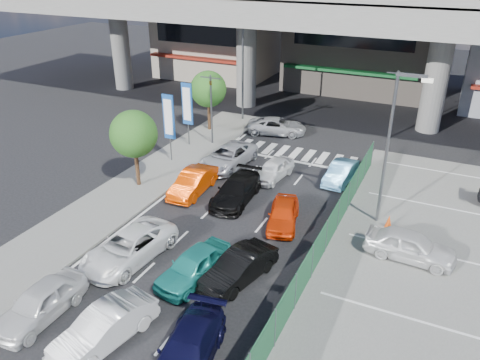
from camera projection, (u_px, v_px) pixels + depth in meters
The scene contains 30 objects.
ground at pixel (207, 247), 22.83m from camera, with size 120.00×120.00×0.00m, color black.
parking_lot at pixel (453, 284), 20.23m from camera, with size 12.00×28.00×0.06m, color slate.
sidewalk_left at pixel (139, 185), 28.73m from camera, with size 4.00×30.00×0.12m, color slate.
fence_run at pixel (320, 248), 21.21m from camera, with size 0.16×22.00×1.80m, color #1C5130, non-canonical shape.
expressway at pixel (339, 10), 36.81m from camera, with size 64.00×14.00×10.75m.
building_west at pixel (218, 16), 52.03m from camera, with size 12.00×10.90×13.00m.
building_center at pixel (366, 12), 46.27m from camera, with size 14.00×10.90×15.00m.
traffic_light_left at pixel (211, 93), 33.20m from camera, with size 1.60×1.24×5.20m.
traffic_light_right at pixel (396, 88), 34.40m from camera, with size 1.60×1.24×5.20m.
street_lamp_right at pixel (392, 138), 22.84m from camera, with size 1.65×0.22×8.00m.
street_lamp_left at pixel (245, 64), 37.75m from camera, with size 1.65×0.22×8.00m.
signboard_near at pixel (169, 119), 30.72m from camera, with size 0.80×0.14×4.70m.
signboard_far at pixel (187, 106), 33.31m from camera, with size 0.80×0.14×4.70m.
tree_near at pixel (134, 134), 27.26m from camera, with size 2.80×2.80×4.80m.
tree_far at pixel (208, 89), 36.09m from camera, with size 2.80×2.80×4.80m.
van_white_back_left at pixel (40, 303), 18.20m from camera, with size 1.63×4.05×1.38m, color silver.
hatch_white_back_mid at pixel (104, 328), 16.99m from camera, with size 1.46×4.19×1.38m, color white.
minivan_navy_back at pixel (187, 351), 16.07m from camera, with size 1.80×4.44×1.29m, color black.
sedan_white_mid_left at pixel (129, 247), 21.62m from camera, with size 2.29×4.97×1.38m, color white.
taxi_teal_mid at pixel (194, 266), 20.35m from camera, with size 1.63×4.05×1.38m, color teal.
hatch_black_mid_right at pixel (239, 267), 20.27m from camera, with size 1.41×4.04×1.33m, color black.
taxi_orange_left at pixel (193, 182), 27.67m from camera, with size 1.45×4.16×1.37m, color #E13D01.
sedan_black_mid at pixel (236, 190), 26.75m from camera, with size 1.87×4.61×1.34m, color black.
taxi_orange_right at pixel (283, 214), 24.45m from camera, with size 1.49×3.70×1.26m, color red.
wagon_silver_front_left at pixel (228, 157), 31.07m from camera, with size 2.29×4.97×1.38m, color #AFB0B8.
sedan_white_front_mid at pixel (273, 169), 29.45m from camera, with size 1.45×3.61×1.23m, color white.
kei_truck_front_right at pixel (341, 173), 29.04m from camera, with size 1.29×3.69×1.22m, color #6CBDF7.
crossing_wagon_silver at pixel (277, 126), 36.63m from camera, with size 2.11×4.58×1.27m, color #9D9FA5.
parked_sedan_white at pixel (410, 246), 21.61m from camera, with size 1.65×4.11×1.40m, color silver.
traffic_cone at pixel (389, 221), 24.19m from camera, with size 0.36×0.36×0.71m, color #D7440B.
Camera 1 is at (9.57, -16.53, 13.03)m, focal length 35.00 mm.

